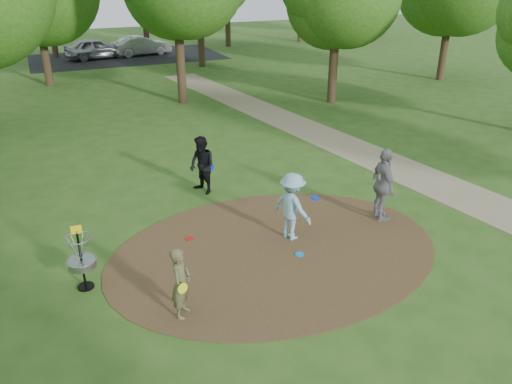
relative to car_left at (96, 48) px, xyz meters
name	(u,v)px	position (x,y,z in m)	size (l,w,h in m)	color
ground	(275,251)	(0.23, -30.00, -0.77)	(100.00, 100.00, 0.00)	#2D5119
dirt_clearing	(275,250)	(0.23, -30.00, -0.76)	(8.40, 8.40, 0.02)	#47301C
footpath	(426,180)	(6.73, -28.00, -0.76)	(2.00, 40.00, 0.01)	#8C7A5B
parking_lot	(128,57)	(2.23, 0.00, -0.77)	(14.00, 8.00, 0.01)	black
player_observer_with_disc	(181,283)	(-2.57, -31.48, 0.00)	(0.63, 0.67, 1.55)	brown
player_throwing_with_disc	(292,207)	(0.88, -29.59, 0.13)	(1.30, 1.33, 1.80)	#81AFC1
player_walking_with_disc	(202,165)	(-0.31, -25.95, 0.13)	(0.92, 1.04, 1.79)	black
player_waiting_with_disc	(383,185)	(3.62, -29.66, 0.26)	(0.79, 1.30, 2.07)	gray
disc_ground_blue	(299,254)	(0.66, -30.44, -0.74)	(0.22, 0.22, 0.02)	#0E81F1
disc_ground_red	(190,239)	(-1.57, -28.62, -0.74)	(0.22, 0.22, 0.02)	#B71412
car_left	(96,48)	(0.00, 0.00, 0.00)	(1.82, 4.52, 1.54)	#96979D
car_right	(141,46)	(3.41, 0.28, -0.04)	(1.54, 4.41, 1.45)	#9C9DA4
disc_golf_basket	(80,253)	(-4.27, -29.70, 0.10)	(0.63, 0.63, 1.54)	black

